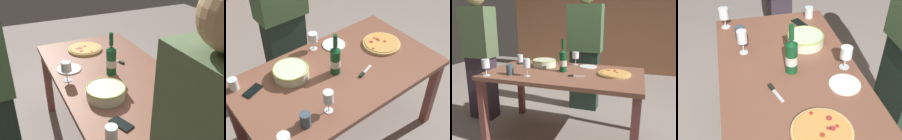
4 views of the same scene
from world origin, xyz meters
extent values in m
plane|color=gray|center=(0.00, 0.00, 0.00)|extent=(8.00, 8.00, 0.00)
cube|color=brown|center=(0.00, 0.00, 0.73)|extent=(1.60, 0.90, 0.04)
cube|color=brown|center=(-0.74, -0.40, 0.35)|extent=(0.07, 0.07, 0.71)
cube|color=brown|center=(0.74, -0.40, 0.35)|extent=(0.07, 0.07, 0.71)
cube|color=brown|center=(-0.74, 0.40, 0.35)|extent=(0.07, 0.07, 0.71)
cube|color=brown|center=(0.74, 0.40, 0.35)|extent=(0.07, 0.07, 0.71)
cube|color=#9C6747|center=(0.00, 3.20, 1.38)|extent=(4.67, 0.16, 2.77)
cylinder|color=tan|center=(0.51, 0.05, 0.76)|extent=(0.32, 0.32, 0.02)
cylinder|color=#E39F4D|center=(0.51, 0.05, 0.77)|extent=(0.29, 0.29, 0.01)
cylinder|color=#B3322F|center=(0.52, 0.10, 0.78)|extent=(0.03, 0.03, 0.00)
cylinder|color=#9D3F2E|center=(0.51, 0.08, 0.78)|extent=(0.02, 0.02, 0.00)
cylinder|color=#AF2E1E|center=(0.39, 0.02, 0.78)|extent=(0.02, 0.02, 0.00)
cylinder|color=#AE352E|center=(0.51, 0.13, 0.78)|extent=(0.02, 0.02, 0.00)
cylinder|color=#AF3A20|center=(0.54, 0.04, 0.78)|extent=(0.03, 0.03, 0.00)
cylinder|color=#A9342E|center=(0.45, 0.11, 0.78)|extent=(0.03, 0.03, 0.00)
cylinder|color=silver|center=(-0.30, 0.19, 0.79)|extent=(0.27, 0.27, 0.08)
torus|color=#A5B752|center=(-0.30, 0.19, 0.82)|extent=(0.27, 0.27, 0.01)
cylinder|color=#124C26|center=(-0.01, 0.01, 0.85)|extent=(0.08, 0.08, 0.21)
cone|color=#124C26|center=(-0.01, 0.01, 0.97)|extent=(0.08, 0.08, 0.04)
cylinder|color=#124C26|center=(-0.01, 0.01, 1.04)|extent=(0.03, 0.03, 0.10)
cylinder|color=silver|center=(-0.01, 0.01, 0.84)|extent=(0.08, 0.08, 0.06)
cylinder|color=white|center=(-0.68, -0.37, 0.75)|extent=(0.07, 0.07, 0.00)
cylinder|color=white|center=(-0.68, -0.37, 0.79)|extent=(0.01, 0.01, 0.08)
cylinder|color=white|center=(-0.68, -0.37, 0.87)|extent=(0.08, 0.08, 0.09)
cylinder|color=white|center=(-0.29, -0.27, 0.75)|extent=(0.06, 0.06, 0.00)
cylinder|color=white|center=(-0.29, -0.27, 0.80)|extent=(0.01, 0.01, 0.08)
cylinder|color=white|center=(-0.29, -0.27, 0.88)|extent=(0.07, 0.07, 0.09)
cylinder|color=maroon|center=(-0.29, -0.27, 0.86)|extent=(0.06, 0.06, 0.05)
cylinder|color=white|center=(0.02, 0.36, 0.75)|extent=(0.07, 0.07, 0.00)
cylinder|color=white|center=(0.02, 0.36, 0.79)|extent=(0.01, 0.01, 0.08)
cylinder|color=white|center=(0.02, 0.36, 0.87)|extent=(0.08, 0.08, 0.08)
cylinder|color=maroon|center=(0.02, 0.36, 0.84)|extent=(0.07, 0.07, 0.02)
cylinder|color=white|center=(-0.70, 0.32, 0.80)|extent=(0.07, 0.07, 0.09)
cylinder|color=#3F5161|center=(-0.48, -0.27, 0.80)|extent=(0.07, 0.07, 0.10)
cylinder|color=white|center=(0.19, 0.30, 0.76)|extent=(0.20, 0.20, 0.01)
cube|color=black|center=(-0.61, 0.22, 0.76)|extent=(0.16, 0.12, 0.01)
cube|color=silver|center=(0.19, -0.12, 0.75)|extent=(0.12, 0.06, 0.01)
cube|color=black|center=(0.12, -0.14, 0.76)|extent=(0.06, 0.04, 0.02)
cube|color=#213329|center=(0.02, 0.86, 0.42)|extent=(0.39, 0.20, 0.84)
cube|color=#4A7047|center=(0.02, 0.86, 1.15)|extent=(0.46, 0.24, 0.63)
cube|color=#342934|center=(-1.17, 0.15, 0.41)|extent=(0.32, 0.20, 0.82)
cube|color=#4F6743|center=(-1.17, 0.15, 1.12)|extent=(0.38, 0.24, 0.61)
camera|label=1|loc=(-1.68, 0.77, 1.75)|focal=42.01mm
camera|label=2|loc=(-1.08, -1.35, 2.26)|focal=47.99mm
camera|label=3|loc=(0.72, -2.16, 1.35)|focal=35.93mm
camera|label=4|loc=(1.36, -0.31, 1.89)|focal=44.73mm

